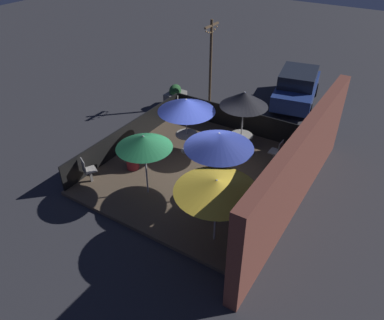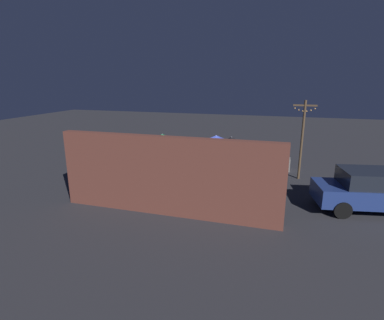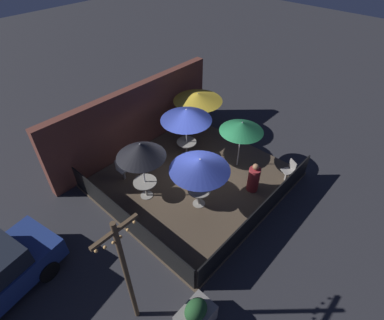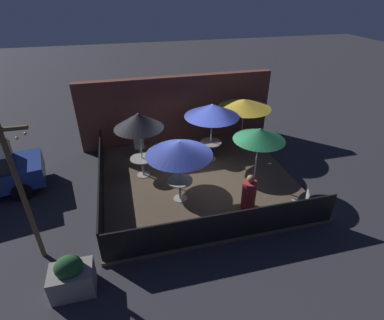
# 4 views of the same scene
# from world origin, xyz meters

# --- Properties ---
(ground_plane) EXTENTS (60.00, 60.00, 0.00)m
(ground_plane) POSITION_xyz_m (0.00, 0.00, 0.00)
(ground_plane) COLOR #2D2D33
(patio_deck) EXTENTS (6.81, 6.37, 0.12)m
(patio_deck) POSITION_xyz_m (0.00, 0.00, 0.06)
(patio_deck) COLOR brown
(patio_deck) RESTS_ON ground_plane
(building_wall) EXTENTS (8.41, 0.36, 2.96)m
(building_wall) POSITION_xyz_m (0.00, 3.41, 1.48)
(building_wall) COLOR brown
(building_wall) RESTS_ON ground_plane
(fence_front) EXTENTS (6.61, 0.05, 0.95)m
(fence_front) POSITION_xyz_m (0.00, -3.14, 0.59)
(fence_front) COLOR black
(fence_front) RESTS_ON patio_deck
(fence_side_left) EXTENTS (0.05, 6.17, 0.95)m
(fence_side_left) POSITION_xyz_m (-3.36, 0.00, 0.59)
(fence_side_left) COLOR black
(fence_side_left) RESTS_ON patio_deck
(patio_umbrella_0) EXTENTS (2.06, 2.06, 2.15)m
(patio_umbrella_0) POSITION_xyz_m (-0.87, -1.05, 2.04)
(patio_umbrella_0) COLOR #B2B2B7
(patio_umbrella_0) RESTS_ON patio_deck
(patio_umbrella_1) EXTENTS (1.70, 1.70, 2.45)m
(patio_umbrella_1) POSITION_xyz_m (-1.89, 0.68, 2.30)
(patio_umbrella_1) COLOR #B2B2B7
(patio_umbrella_1) RESTS_ON patio_deck
(patio_umbrella_2) EXTENTS (2.08, 2.08, 2.33)m
(patio_umbrella_2) POSITION_xyz_m (0.87, 1.20, 2.21)
(patio_umbrella_2) COLOR #B2B2B7
(patio_umbrella_2) RESTS_ON patio_deck
(patio_umbrella_3) EXTENTS (1.72, 1.72, 2.12)m
(patio_umbrella_3) POSITION_xyz_m (1.88, -0.78, 2.04)
(patio_umbrella_3) COLOR #B2B2B7
(patio_umbrella_3) RESTS_ON patio_deck
(patio_umbrella_4) EXTENTS (2.22, 2.22, 2.07)m
(patio_umbrella_4) POSITION_xyz_m (2.54, 2.06, 2.01)
(patio_umbrella_4) COLOR #B2B2B7
(patio_umbrella_4) RESTS_ON patio_deck
(dining_table_0) EXTENTS (0.82, 0.82, 0.75)m
(dining_table_0) POSITION_xyz_m (-0.87, -1.05, 0.71)
(dining_table_0) COLOR #9E998E
(dining_table_0) RESTS_ON patio_deck
(dining_table_1) EXTENTS (0.86, 0.86, 0.73)m
(dining_table_1) POSITION_xyz_m (-1.89, 0.68, 0.70)
(dining_table_1) COLOR #9E998E
(dining_table_1) RESTS_ON patio_deck
(dining_table_2) EXTENTS (0.84, 0.84, 0.77)m
(dining_table_2) POSITION_xyz_m (0.87, 1.20, 0.72)
(dining_table_2) COLOR #9E998E
(dining_table_2) RESTS_ON patio_deck
(patio_chair_0) EXTENTS (0.40, 0.40, 0.94)m
(patio_chair_0) POSITION_xyz_m (-1.88, 2.11, 0.64)
(patio_chair_0) COLOR gray
(patio_chair_0) RESTS_ON patio_deck
(patio_chair_1) EXTENTS (0.54, 0.54, 0.92)m
(patio_chair_1) POSITION_xyz_m (2.49, -2.79, 0.62)
(patio_chair_1) COLOR gray
(patio_chair_1) RESTS_ON patio_deck
(patron_0) EXTENTS (0.62, 0.62, 1.26)m
(patron_0) POSITION_xyz_m (1.09, -2.06, 0.67)
(patron_0) COLOR maroon
(patron_0) RESTS_ON patio_deck
(planter_box) EXTENTS (0.98, 0.69, 1.09)m
(planter_box) POSITION_xyz_m (-4.00, -3.71, 0.48)
(planter_box) COLOR gray
(planter_box) RESTS_ON ground_plane
(light_post) EXTENTS (1.10, 0.12, 3.95)m
(light_post) POSITION_xyz_m (-4.90, -2.38, 2.21)
(light_post) COLOR brown
(light_post) RESTS_ON ground_plane
(parked_car_0) EXTENTS (4.22, 2.40, 1.62)m
(parked_car_0) POSITION_xyz_m (-7.31, 0.92, 0.84)
(parked_car_0) COLOR navy
(parked_car_0) RESTS_ON ground_plane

